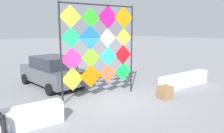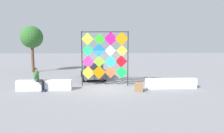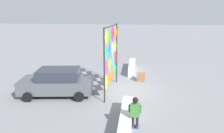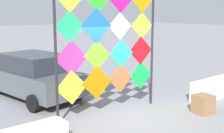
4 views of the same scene
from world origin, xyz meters
name	(u,v)px [view 4 (image 4 of 4)]	position (x,y,z in m)	size (l,w,h in m)	color
ground	(130,117)	(0.00, 0.00, 0.00)	(120.00, 120.00, 0.00)	gray
plaza_ledge_right	(224,85)	(4.15, -0.46, 0.33)	(3.42, 0.47, 0.66)	white
kite_display_rack	(109,37)	(-0.26, 0.63, 2.20)	(3.30, 0.37, 3.85)	#232328
parked_car	(33,76)	(-1.22, 3.53, 0.77)	(2.31, 4.12, 1.53)	#4C5156
cardboard_box_large	(203,104)	(1.81, -1.15, 0.27)	(0.49, 0.49, 0.55)	olive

